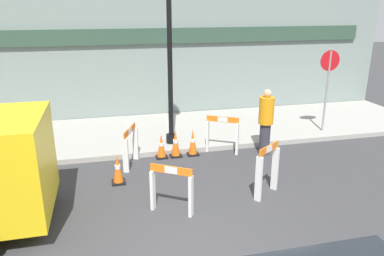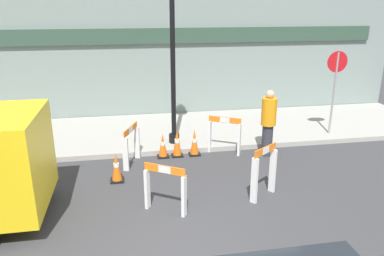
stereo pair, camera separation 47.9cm
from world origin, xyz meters
name	(u,v)px [view 2 (the right image)]	position (x,y,z in m)	size (l,w,h in m)	color
sidewalk_slab	(151,132)	(0.00, 6.26, 0.07)	(18.00, 3.52, 0.13)	#9E9B93
storefront_facade	(144,37)	(0.00, 8.10, 2.75)	(18.00, 0.22, 5.50)	gray
streetlamp_post	(172,28)	(0.57, 5.07, 3.22)	(0.44, 0.44, 4.76)	black
stop_sign	(335,80)	(5.23, 5.04, 1.75)	(0.60, 0.06, 2.42)	gray
barricade_0	(264,171)	(2.00, 1.91, 0.58)	(0.66, 0.52, 1.11)	white
barricade_1	(224,134)	(1.81, 4.35, 0.55)	(0.82, 0.54, 1.01)	white
barricade_2	(131,144)	(-0.62, 4.08, 0.53)	(0.44, 0.85, 0.98)	white
barricade_3	(165,187)	(-0.04, 1.68, 0.52)	(0.78, 0.56, 0.96)	white
traffic_cone_0	(177,143)	(0.56, 4.40, 0.36)	(0.30, 0.30, 0.73)	black
traffic_cone_1	(116,168)	(-0.98, 3.18, 0.33)	(0.30, 0.30, 0.69)	black
traffic_cone_2	(194,143)	(1.02, 4.40, 0.34)	(0.30, 0.30, 0.71)	black
traffic_cone_3	(163,146)	(0.19, 4.40, 0.31)	(0.30, 0.30, 0.65)	black
person_worker	(268,121)	(2.89, 4.04, 0.94)	(0.50, 0.50, 1.75)	#33333D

